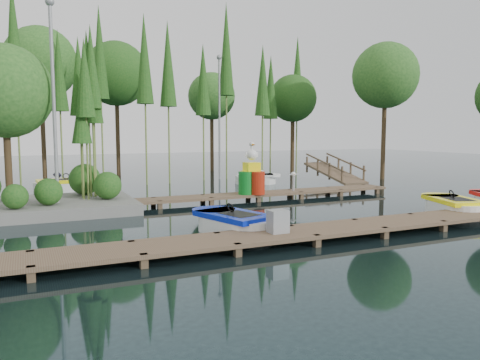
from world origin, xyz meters
name	(u,v)px	position (x,y,z in m)	size (l,w,h in m)	color
ground_plane	(233,214)	(0.00, 0.00, 0.00)	(90.00, 90.00, 0.00)	#1B2E32
near_dock	(303,232)	(0.00, -4.50, 0.23)	(18.00, 1.50, 0.50)	brown
far_dock	(231,196)	(1.00, 2.50, 0.23)	(15.00, 1.20, 0.50)	brown
island	(28,121)	(-6.30, 3.29, 3.18)	(6.20, 4.20, 6.75)	slate
tree_screen	(115,68)	(-2.04, 10.60, 6.12)	(34.42, 18.53, 10.31)	#402F1B
lamp_island	(53,89)	(-5.50, 2.50, 4.26)	(0.30, 0.30, 7.25)	gray
lamp_rear	(219,107)	(4.00, 11.00, 4.26)	(0.30, 0.30, 7.25)	gray
ramp	(335,172)	(9.00, 6.50, 0.59)	(1.50, 3.94, 1.49)	brown
boat_blue	(233,224)	(-1.29, -2.89, 0.27)	(1.99, 3.03, 0.94)	white
boat_yellow_near	(453,207)	(6.72, -3.35, 0.27)	(2.01, 2.99, 0.93)	white
boat_yellow_far	(64,186)	(-4.87, 8.49, 0.31)	(2.96, 1.49, 1.44)	white
boat_white_far	(256,179)	(4.88, 7.91, 0.26)	(2.71, 2.06, 1.17)	white
utility_cabinet	(278,221)	(-0.75, -4.50, 0.59)	(0.47, 0.40, 0.57)	gray
yellow_barrel	(247,182)	(1.75, 2.50, 0.77)	(0.62, 0.62, 0.93)	#FFF20D
drum_cluster	(253,178)	(1.93, 2.34, 0.92)	(1.23, 1.13, 2.12)	#0C731E
seagull_post	(293,178)	(3.94, 2.50, 0.85)	(0.51, 0.27, 0.81)	gray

